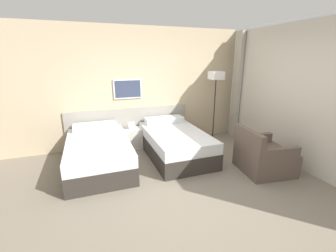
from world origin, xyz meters
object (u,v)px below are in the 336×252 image
at_px(nightstand, 132,138).
at_px(bed_near_window, 175,143).
at_px(floor_lamp, 216,81).
at_px(armchair, 263,157).
at_px(bed_near_door, 99,153).

bearing_deg(nightstand, bed_near_window, -43.03).
height_order(nightstand, floor_lamp, floor_lamp).
distance_m(bed_near_window, nightstand, 1.07).
relative_size(nightstand, floor_lamp, 0.35).
distance_m(floor_lamp, armchair, 2.12).
bearing_deg(armchair, floor_lamp, 8.15).
xyz_separation_m(bed_near_door, bed_near_window, (1.56, 0.00, 0.00)).
bearing_deg(nightstand, floor_lamp, -5.81).
bearing_deg(floor_lamp, bed_near_door, -169.42).
relative_size(bed_near_window, nightstand, 3.16).
bearing_deg(armchair, bed_near_door, 74.26).
height_order(floor_lamp, armchair, floor_lamp).
height_order(nightstand, armchair, armchair).
bearing_deg(bed_near_door, armchair, -23.30).
xyz_separation_m(bed_near_window, floor_lamp, (1.24, 0.52, 1.20)).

